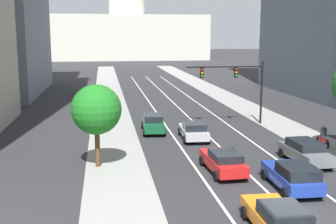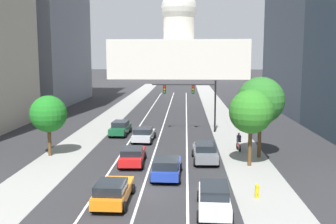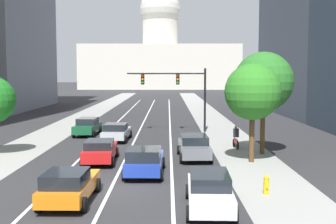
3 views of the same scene
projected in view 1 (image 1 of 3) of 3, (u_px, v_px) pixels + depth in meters
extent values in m
plane|color=#2B2B2D|center=(167.00, 97.00, 59.42)|extent=(400.00, 400.00, 0.00)
cube|color=gray|center=(110.00, 104.00, 53.38)|extent=(4.01, 130.00, 0.01)
cube|color=gray|center=(234.00, 101.00, 55.72)|extent=(4.01, 130.00, 0.01)
cube|color=white|center=(160.00, 118.00, 44.38)|extent=(0.16, 90.00, 0.01)
cube|color=white|center=(188.00, 117.00, 44.81)|extent=(0.16, 90.00, 0.01)
cube|color=white|center=(216.00, 116.00, 45.25)|extent=(0.16, 90.00, 0.01)
cube|color=beige|center=(127.00, 38.00, 151.44)|extent=(54.41, 23.70, 15.11)
cylinder|color=beige|center=(127.00, 3.00, 149.34)|extent=(12.34, 12.34, 8.78)
cube|color=#1E389E|center=(291.00, 177.00, 23.87)|extent=(2.01, 4.61, 0.66)
cube|color=black|center=(298.00, 171.00, 22.91)|extent=(1.80, 2.23, 0.59)
cylinder|color=black|center=(264.00, 175.00, 25.33)|extent=(0.24, 0.65, 0.64)
cylinder|color=black|center=(295.00, 173.00, 25.56)|extent=(0.24, 0.65, 0.64)
cylinder|color=black|center=(285.00, 194.00, 22.30)|extent=(0.24, 0.65, 0.64)
cylinder|color=black|center=(320.00, 192.00, 22.53)|extent=(0.24, 0.65, 0.64)
cube|color=#B2B5BA|center=(193.00, 132.00, 35.20)|extent=(2.08, 4.63, 0.59)
cube|color=black|center=(194.00, 126.00, 34.69)|extent=(1.82, 2.12, 0.54)
cylinder|color=black|center=(180.00, 131.00, 36.67)|extent=(0.25, 0.65, 0.64)
cylinder|color=black|center=(201.00, 131.00, 36.86)|extent=(0.25, 0.65, 0.64)
cylinder|color=black|center=(185.00, 140.00, 33.64)|extent=(0.25, 0.65, 0.64)
cylinder|color=black|center=(208.00, 140.00, 33.84)|extent=(0.25, 0.65, 0.64)
cube|color=red|center=(223.00, 162.00, 26.69)|extent=(1.94, 4.75, 0.65)
cube|color=black|center=(225.00, 156.00, 26.07)|extent=(1.71, 2.25, 0.48)
cylinder|color=black|center=(202.00, 161.00, 28.13)|extent=(0.24, 0.65, 0.64)
cylinder|color=black|center=(228.00, 159.00, 28.45)|extent=(0.24, 0.65, 0.64)
cylinder|color=black|center=(216.00, 176.00, 25.04)|extent=(0.24, 0.65, 0.64)
cylinder|color=black|center=(245.00, 174.00, 25.36)|extent=(0.24, 0.65, 0.64)
cube|color=orange|center=(277.00, 220.00, 18.41)|extent=(1.90, 4.60, 0.61)
cube|color=black|center=(284.00, 214.00, 17.58)|extent=(1.71, 2.19, 0.56)
cylinder|color=black|center=(245.00, 213.00, 19.87)|extent=(0.23, 0.64, 0.64)
cylinder|color=black|center=(282.00, 211.00, 20.10)|extent=(0.23, 0.64, 0.64)
cube|color=#14512D|center=(153.00, 125.00, 37.72)|extent=(1.93, 4.55, 0.68)
cube|color=black|center=(153.00, 118.00, 37.72)|extent=(1.70, 2.42, 0.55)
cylinder|color=black|center=(142.00, 125.00, 39.18)|extent=(0.25, 0.65, 0.64)
cylinder|color=black|center=(161.00, 125.00, 39.36)|extent=(0.25, 0.65, 0.64)
cylinder|color=black|center=(144.00, 133.00, 36.20)|extent=(0.25, 0.65, 0.64)
cylinder|color=black|center=(165.00, 132.00, 36.38)|extent=(0.25, 0.65, 0.64)
cube|color=slate|center=(305.00, 154.00, 28.57)|extent=(1.97, 4.61, 0.69)
cube|color=black|center=(305.00, 144.00, 28.50)|extent=(1.76, 2.55, 0.53)
cylinder|color=black|center=(282.00, 153.00, 29.96)|extent=(0.24, 0.65, 0.64)
cylinder|color=black|center=(306.00, 152.00, 30.29)|extent=(0.24, 0.65, 0.64)
cylinder|color=black|center=(303.00, 166.00, 26.97)|extent=(0.24, 0.65, 0.64)
cylinder|color=black|center=(330.00, 165.00, 27.29)|extent=(0.24, 0.65, 0.64)
cylinder|color=black|center=(261.00, 93.00, 41.09)|extent=(0.20, 0.20, 6.00)
cylinder|color=black|center=(225.00, 67.00, 40.11)|extent=(7.33, 0.14, 0.14)
cube|color=black|center=(236.00, 72.00, 40.37)|extent=(0.32, 0.28, 0.96)
sphere|color=red|center=(237.00, 69.00, 40.17)|extent=(0.20, 0.20, 0.20)
sphere|color=orange|center=(237.00, 73.00, 40.22)|extent=(0.20, 0.20, 0.20)
sphere|color=green|center=(236.00, 76.00, 40.27)|extent=(0.20, 0.20, 0.20)
cube|color=black|center=(202.00, 73.00, 39.88)|extent=(0.32, 0.28, 0.96)
sphere|color=red|center=(202.00, 70.00, 39.68)|extent=(0.20, 0.20, 0.20)
sphere|color=orange|center=(202.00, 73.00, 39.74)|extent=(0.20, 0.20, 0.20)
sphere|color=green|center=(202.00, 76.00, 39.79)|extent=(0.20, 0.20, 0.20)
cylinder|color=black|center=(327.00, 144.00, 32.34)|extent=(0.11, 0.66, 0.66)
cylinder|color=black|center=(319.00, 141.00, 33.33)|extent=(0.11, 0.66, 0.66)
cube|color=#A51919|center=(323.00, 140.00, 32.79)|extent=(0.16, 1.00, 0.36)
cube|color=#262833|center=(324.00, 132.00, 32.63)|extent=(0.39, 0.31, 0.64)
sphere|color=tan|center=(323.00, 126.00, 32.62)|extent=(0.22, 0.22, 0.22)
cylinder|color=#51381E|center=(97.00, 147.00, 27.74)|extent=(0.32, 0.32, 2.64)
sphere|color=#1C6F1F|center=(96.00, 110.00, 27.31)|extent=(3.22, 3.22, 3.22)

